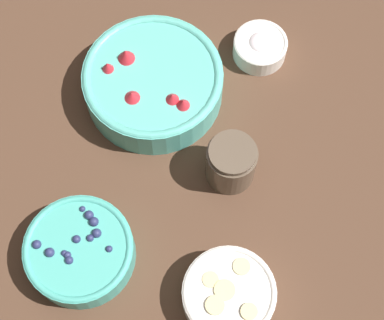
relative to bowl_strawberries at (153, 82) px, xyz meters
name	(u,v)px	position (x,y,z in m)	size (l,w,h in m)	color
ground_plane	(167,160)	(-0.11, -0.07, -0.04)	(4.00, 4.00, 0.00)	#4C3323
bowl_strawberries	(153,82)	(0.00, 0.00, 0.00)	(0.25, 0.25, 0.09)	#56B7A8
bowl_blueberries	(80,251)	(-0.33, -0.01, -0.01)	(0.18, 0.18, 0.06)	#47AD9E
bowl_bananas	(229,294)	(-0.30, -0.26, -0.01)	(0.15, 0.15, 0.06)	silver
bowl_cream	(260,46)	(0.15, -0.15, -0.02)	(0.10, 0.10, 0.05)	white
jar_chocolate	(231,163)	(-0.09, -0.18, 0.00)	(0.09, 0.09, 0.09)	brown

